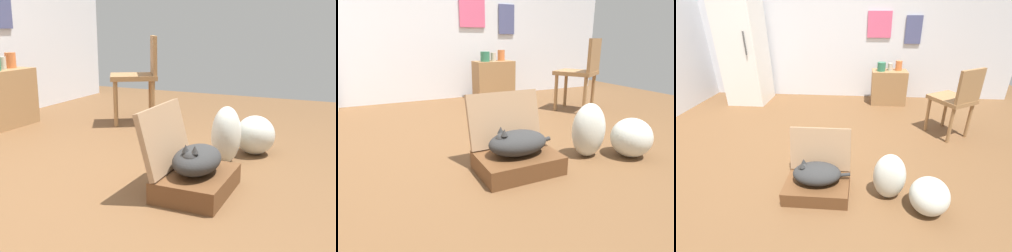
# 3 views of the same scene
# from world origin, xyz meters

# --- Properties ---
(ground_plane) EXTENTS (7.68, 7.68, 0.00)m
(ground_plane) POSITION_xyz_m (0.00, 0.00, 0.00)
(ground_plane) COLOR brown
(ground_plane) RESTS_ON ground
(wall_back) EXTENTS (6.40, 0.15, 2.60)m
(wall_back) POSITION_xyz_m (0.00, 2.26, 1.30)
(wall_back) COLOR silver
(wall_back) RESTS_ON ground
(suitcase_base) EXTENTS (0.57, 0.41, 0.13)m
(suitcase_base) POSITION_xyz_m (0.14, -0.57, 0.07)
(suitcase_base) COLOR brown
(suitcase_base) RESTS_ON ground
(suitcase_lid) EXTENTS (0.57, 0.14, 0.40)m
(suitcase_lid) POSITION_xyz_m (0.14, -0.35, 0.33)
(suitcase_lid) COLOR #9B7756
(suitcase_lid) RESTS_ON suitcase_base
(cat) EXTENTS (0.51, 0.28, 0.21)m
(cat) POSITION_xyz_m (0.13, -0.57, 0.22)
(cat) COLOR #2D2D2D
(cat) RESTS_ON suitcase_base
(plastic_bag_white) EXTENTS (0.28, 0.22, 0.44)m
(plastic_bag_white) POSITION_xyz_m (0.77, -0.56, 0.22)
(plastic_bag_white) COLOR silver
(plastic_bag_white) RESTS_ON ground
(plastic_bag_clear) EXTENTS (0.32, 0.32, 0.31)m
(plastic_bag_clear) POSITION_xyz_m (1.09, -0.71, 0.16)
(plastic_bag_clear) COLOR silver
(plastic_bag_clear) RESTS_ON ground
(refrigerator) EXTENTS (0.64, 0.65, 1.92)m
(refrigerator) POSITION_xyz_m (-1.51, 1.80, 0.96)
(refrigerator) COLOR silver
(refrigerator) RESTS_ON ground
(side_table) EXTENTS (0.59, 0.34, 0.59)m
(side_table) POSITION_xyz_m (0.98, 1.85, 0.29)
(side_table) COLOR olive
(side_table) RESTS_ON ground
(vase_tall) EXTENTS (0.14, 0.14, 0.15)m
(vase_tall) POSITION_xyz_m (0.83, 1.81, 0.66)
(vase_tall) COLOR #2D7051
(vase_tall) RESTS_ON side_table
(vase_short) EXTENTS (0.11, 0.11, 0.16)m
(vase_short) POSITION_xyz_m (1.13, 1.89, 0.67)
(vase_short) COLOR #CC6B38
(vase_short) RESTS_ON side_table
(vase_round) EXTENTS (0.08, 0.08, 0.13)m
(vase_round) POSITION_xyz_m (0.98, 1.85, 0.65)
(vase_round) COLOR #B7AD99
(vase_round) RESTS_ON side_table
(chair) EXTENTS (0.60, 0.62, 0.92)m
(chair) POSITION_xyz_m (1.69, 0.66, 0.52)
(chair) COLOR olive
(chair) RESTS_ON ground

